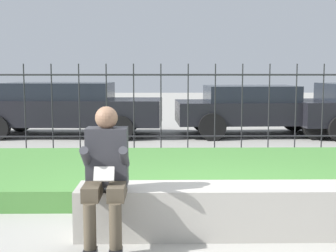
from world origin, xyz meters
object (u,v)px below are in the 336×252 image
Objects in this scene: car_parked_center at (255,108)px; car_parked_left at (65,107)px; stone_bench at (229,213)px; person_seated_reader at (106,170)px.

car_parked_left is at bearing 177.61° from car_parked_center.
car_parked_center is at bearing 76.76° from stone_bench.
person_seated_reader is (-1.18, -0.29, 0.49)m from stone_bench.
person_seated_reader reaches higher than stone_bench.
person_seated_reader is at bearing -113.20° from car_parked_center.
car_parked_left reaches higher than car_parked_center.
stone_bench is 1.31m from person_seated_reader.
person_seated_reader is 7.95m from car_parked_center.
stone_bench is 2.32× the size of person_seated_reader.
stone_bench is at bearing -64.56° from car_parked_left.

